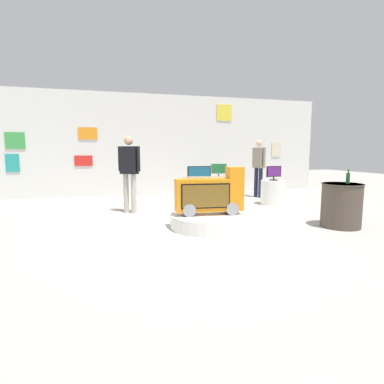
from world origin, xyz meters
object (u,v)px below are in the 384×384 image
Objects in this scene: display_pedestal_left_rear at (199,198)px; tv_on_center_rear at (274,173)px; display_pedestal_center_rear at (273,192)px; side_table_round at (341,205)px; display_pedestal_right_rear at (218,188)px; novelty_firetruck_tv at (210,195)px; tv_on_right_rear at (219,169)px; shopper_browsing_near_truck at (129,168)px; main_display_pedestal at (209,221)px; shopper_browsing_rear at (259,164)px; tv_on_left_rear at (199,174)px; bottle_on_side_table at (348,178)px.

display_pedestal_left_rear is 1.41× the size of tv_on_center_rear.
display_pedestal_left_rear is at bearing -170.55° from display_pedestal_center_rear.
display_pedestal_center_rear is 2.54m from side_table_round.
display_pedestal_center_rear and display_pedestal_right_rear have the same top height.
novelty_firetruck_tv is 2.72× the size of tv_on_center_rear.
side_table_round is at bearing -91.50° from tv_on_center_rear.
tv_on_right_rear is (0.00, -0.00, 0.55)m from display_pedestal_right_rear.
shopper_browsing_near_truck is (-1.58, 0.21, 0.70)m from display_pedestal_left_rear.
main_display_pedestal is 4.28m from shopper_browsing_rear.
display_pedestal_left_rear is 2.18m from display_pedestal_center_rear.
novelty_firetruck_tv is 0.72× the size of shopper_browsing_near_truck.
novelty_firetruck_tv reaches higher than display_pedestal_right_rear.
tv_on_right_rear is at bearing 28.29° from shopper_browsing_near_truck.
novelty_firetruck_tv is 0.72× the size of shopper_browsing_rear.
display_pedestal_left_rear is 1.98m from display_pedestal_right_rear.
tv_on_center_rear is at bearing -100.10° from shopper_browsing_rear.
tv_on_left_rear is 2.23× the size of bottle_on_side_table.
side_table_round is at bearing -14.22° from novelty_firetruck_tv.
shopper_browsing_rear is (1.29, -0.00, 0.15)m from tv_on_right_rear.
display_pedestal_center_rear is at bearing 88.48° from side_table_round.
novelty_firetruck_tv is 1.45× the size of display_pedestal_right_rear.
display_pedestal_left_rear is 3.15m from bottle_on_side_table.
display_pedestal_left_rear is at bearing -145.38° from shopper_browsing_rear.
tv_on_center_rear is 1.67m from tv_on_right_rear.
shopper_browsing_near_truck reaches higher than tv_on_center_rear.
tv_on_right_rear reaches higher than display_pedestal_left_rear.
display_pedestal_center_rear is 0.52m from tv_on_center_rear.
side_table_round is at bearing -91.52° from display_pedestal_center_rear.
display_pedestal_left_rear is 0.37× the size of shopper_browsing_near_truck.
display_pedestal_left_rear is 0.80× the size of side_table_round.
shopper_browsing_near_truck is at bearing 172.46° from display_pedestal_left_rear.
side_table_round is at bearing -75.49° from display_pedestal_right_rear.
display_pedestal_center_rear is 1.31× the size of tv_on_right_rear.
novelty_firetruck_tv is (0.02, -0.01, 0.48)m from main_display_pedestal.
display_pedestal_center_rear is at bearing 9.45° from display_pedestal_left_rear.
tv_on_right_rear is at bearing 129.25° from tv_on_center_rear.
tv_on_right_rear is at bearing 66.85° from main_display_pedestal.
display_pedestal_right_rear is 0.55m from tv_on_right_rear.
tv_on_left_rear is 1.60m from shopper_browsing_near_truck.
main_display_pedestal is 5.45× the size of bottle_on_side_table.
tv_on_center_rear is at bearing -99.69° from display_pedestal_center_rear.
tv_on_center_rear is at bearing 38.77° from novelty_firetruck_tv.
tv_on_right_rear is at bearing -86.35° from display_pedestal_right_rear.
tv_on_right_rear is at bearing 105.43° from bottle_on_side_table.
shopper_browsing_near_truck is at bearing -177.78° from tv_on_center_rear.
novelty_firetruck_tv is 4.81× the size of bottle_on_side_table.
tv_on_left_rear reaches higher than main_display_pedestal.
display_pedestal_right_rear is (-1.06, 1.30, -0.52)m from tv_on_center_rear.
side_table_round reaches higher than main_display_pedestal.
shopper_browsing_near_truck is (-1.32, 1.79, 0.42)m from novelty_firetruck_tv.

